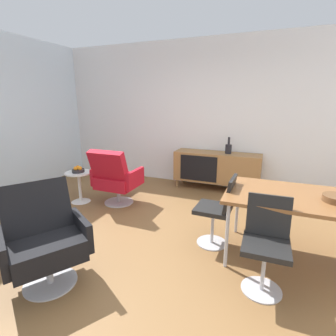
{
  "coord_description": "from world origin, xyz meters",
  "views": [
    {
      "loc": [
        1.21,
        -2.45,
        1.68
      ],
      "look_at": [
        0.11,
        0.24,
        0.91
      ],
      "focal_mm": 27.58,
      "sensor_mm": 36.0,
      "label": 1
    }
  ],
  "objects_px": {
    "dining_chair_near_window": "(219,208)",
    "lounge_chair_red": "(115,177)",
    "sideboard": "(217,167)",
    "magazine_stack": "(16,206)",
    "side_table_round": "(79,184)",
    "dining_chair_front_left": "(266,241)",
    "vase_cobalt": "(228,148)",
    "armchair_black_shell": "(43,236)",
    "dining_table": "(307,200)",
    "fruit_bowl": "(78,170)"
  },
  "relations": [
    {
      "from": "lounge_chair_red",
      "to": "sideboard",
      "type": "bearing_deg",
      "value": 44.86
    },
    {
      "from": "sideboard",
      "to": "dining_chair_front_left",
      "type": "distance_m",
      "value": 2.7
    },
    {
      "from": "vase_cobalt",
      "to": "fruit_bowl",
      "type": "bearing_deg",
      "value": -145.66
    },
    {
      "from": "lounge_chair_red",
      "to": "side_table_round",
      "type": "distance_m",
      "value": 0.66
    },
    {
      "from": "sideboard",
      "to": "armchair_black_shell",
      "type": "height_order",
      "value": "armchair_black_shell"
    },
    {
      "from": "lounge_chair_red",
      "to": "fruit_bowl",
      "type": "bearing_deg",
      "value": -167.63
    },
    {
      "from": "vase_cobalt",
      "to": "armchair_black_shell",
      "type": "relative_size",
      "value": 0.32
    },
    {
      "from": "dining_chair_front_left",
      "to": "side_table_round",
      "type": "xyz_separation_m",
      "value": [
        -2.97,
        1.02,
        -0.15
      ]
    },
    {
      "from": "armchair_black_shell",
      "to": "fruit_bowl",
      "type": "height_order",
      "value": "armchair_black_shell"
    },
    {
      "from": "dining_chair_near_window",
      "to": "dining_chair_front_left",
      "type": "bearing_deg",
      "value": -46.03
    },
    {
      "from": "dining_chair_near_window",
      "to": "magazine_stack",
      "type": "bearing_deg",
      "value": -175.8
    },
    {
      "from": "dining_chair_near_window",
      "to": "fruit_bowl",
      "type": "xyz_separation_m",
      "value": [
        -2.43,
        0.47,
        0.09
      ]
    },
    {
      "from": "side_table_round",
      "to": "magazine_stack",
      "type": "xyz_separation_m",
      "value": [
        -0.66,
        -0.69,
        -0.24
      ]
    },
    {
      "from": "fruit_bowl",
      "to": "magazine_stack",
      "type": "xyz_separation_m",
      "value": [
        -0.66,
        -0.69,
        -0.47
      ]
    },
    {
      "from": "dining_chair_front_left",
      "to": "sideboard",
      "type": "bearing_deg",
      "value": 111.07
    },
    {
      "from": "dining_table",
      "to": "armchair_black_shell",
      "type": "bearing_deg",
      "value": -151.21
    },
    {
      "from": "lounge_chair_red",
      "to": "side_table_round",
      "type": "relative_size",
      "value": 1.82
    },
    {
      "from": "vase_cobalt",
      "to": "side_table_round",
      "type": "relative_size",
      "value": 0.58
    },
    {
      "from": "armchair_black_shell",
      "to": "magazine_stack",
      "type": "bearing_deg",
      "value": 149.55
    },
    {
      "from": "dining_chair_front_left",
      "to": "lounge_chair_red",
      "type": "xyz_separation_m",
      "value": [
        -2.34,
        1.16,
        -0.0
      ]
    },
    {
      "from": "dining_chair_near_window",
      "to": "armchair_black_shell",
      "type": "bearing_deg",
      "value": -137.87
    },
    {
      "from": "dining_chair_near_window",
      "to": "armchair_black_shell",
      "type": "height_order",
      "value": "armchair_black_shell"
    },
    {
      "from": "fruit_bowl",
      "to": "magazine_stack",
      "type": "bearing_deg",
      "value": -133.82
    },
    {
      "from": "dining_chair_near_window",
      "to": "magazine_stack",
      "type": "xyz_separation_m",
      "value": [
        -3.1,
        -0.23,
        -0.38
      ]
    },
    {
      "from": "dining_chair_near_window",
      "to": "magazine_stack",
      "type": "height_order",
      "value": "dining_chair_near_window"
    },
    {
      "from": "dining_chair_near_window",
      "to": "armchair_black_shell",
      "type": "xyz_separation_m",
      "value": [
        -1.37,
        -1.24,
        -0.0
      ]
    },
    {
      "from": "sideboard",
      "to": "lounge_chair_red",
      "type": "xyz_separation_m",
      "value": [
        -1.37,
        -1.36,
        0.03
      ]
    },
    {
      "from": "sideboard",
      "to": "side_table_round",
      "type": "xyz_separation_m",
      "value": [
        -2.0,
        -1.5,
        -0.12
      ]
    },
    {
      "from": "side_table_round",
      "to": "magazine_stack",
      "type": "distance_m",
      "value": 0.99
    },
    {
      "from": "armchair_black_shell",
      "to": "side_table_round",
      "type": "xyz_separation_m",
      "value": [
        -1.06,
        1.71,
        -0.15
      ]
    },
    {
      "from": "vase_cobalt",
      "to": "magazine_stack",
      "type": "xyz_separation_m",
      "value": [
        -2.86,
        -2.19,
        -0.73
      ]
    },
    {
      "from": "dining_chair_near_window",
      "to": "dining_chair_front_left",
      "type": "height_order",
      "value": "same"
    },
    {
      "from": "sideboard",
      "to": "armchair_black_shell",
      "type": "bearing_deg",
      "value": -106.3
    },
    {
      "from": "vase_cobalt",
      "to": "dining_table",
      "type": "relative_size",
      "value": 0.19
    },
    {
      "from": "sideboard",
      "to": "fruit_bowl",
      "type": "relative_size",
      "value": 8.0
    },
    {
      "from": "sideboard",
      "to": "magazine_stack",
      "type": "xyz_separation_m",
      "value": [
        -2.66,
        -2.19,
        -0.35
      ]
    },
    {
      "from": "armchair_black_shell",
      "to": "magazine_stack",
      "type": "xyz_separation_m",
      "value": [
        -1.72,
        1.01,
        -0.38
      ]
    },
    {
      "from": "dining_chair_front_left",
      "to": "magazine_stack",
      "type": "xyz_separation_m",
      "value": [
        -3.63,
        0.33,
        -0.38
      ]
    },
    {
      "from": "lounge_chair_red",
      "to": "armchair_black_shell",
      "type": "bearing_deg",
      "value": -76.83
    },
    {
      "from": "vase_cobalt",
      "to": "dining_chair_front_left",
      "type": "bearing_deg",
      "value": -73.05
    },
    {
      "from": "dining_chair_near_window",
      "to": "sideboard",
      "type": "bearing_deg",
      "value": 102.45
    },
    {
      "from": "dining_chair_near_window",
      "to": "lounge_chair_red",
      "type": "bearing_deg",
      "value": 161.51
    },
    {
      "from": "dining_table",
      "to": "dining_chair_near_window",
      "type": "bearing_deg",
      "value": -179.91
    },
    {
      "from": "vase_cobalt",
      "to": "side_table_round",
      "type": "height_order",
      "value": "vase_cobalt"
    },
    {
      "from": "sideboard",
      "to": "armchair_black_shell",
      "type": "distance_m",
      "value": 3.34
    },
    {
      "from": "dining_table",
      "to": "magazine_stack",
      "type": "xyz_separation_m",
      "value": [
        -3.98,
        -0.23,
        -0.61
      ]
    },
    {
      "from": "magazine_stack",
      "to": "dining_chair_front_left",
      "type": "bearing_deg",
      "value": -5.19
    },
    {
      "from": "sideboard",
      "to": "fruit_bowl",
      "type": "bearing_deg",
      "value": -143.08
    },
    {
      "from": "dining_chair_front_left",
      "to": "vase_cobalt",
      "type": "bearing_deg",
      "value": 106.95
    },
    {
      "from": "side_table_round",
      "to": "magazine_stack",
      "type": "height_order",
      "value": "side_table_round"
    }
  ]
}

